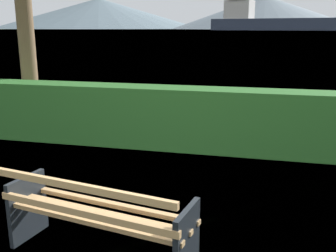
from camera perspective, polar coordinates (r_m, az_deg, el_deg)
water_surface at (r=309.47m, az=13.74°, el=13.51°), size 620.00×620.00×0.00m
park_bench at (r=3.76m, az=-10.44°, el=-13.06°), size 1.92×0.89×0.87m
hedge_row at (r=7.00m, az=1.66°, el=1.17°), size 11.84×0.63×1.11m
cargo_ship_large at (r=306.14m, az=15.24°, el=14.79°), size 110.31×46.30×26.26m
distant_hills at (r=573.39m, az=20.32°, el=15.67°), size 881.20×438.27×51.21m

